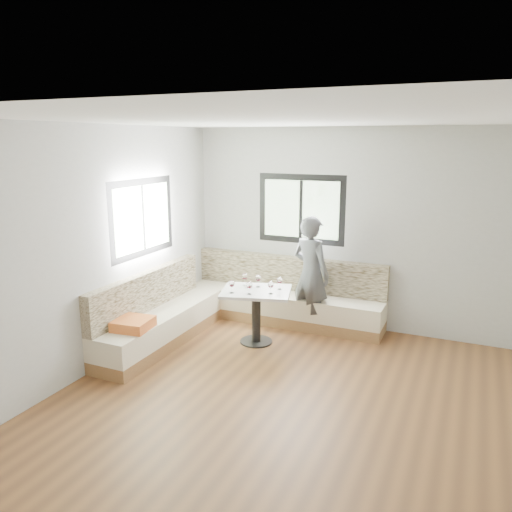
{
  "coord_description": "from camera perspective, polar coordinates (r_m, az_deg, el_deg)",
  "views": [
    {
      "loc": [
        1.42,
        -4.28,
        2.62
      ],
      "look_at": [
        -1.16,
        1.48,
        1.15
      ],
      "focal_mm": 35.0,
      "sensor_mm": 36.0,
      "label": 1
    }
  ],
  "objects": [
    {
      "name": "wine_glass_e",
      "position": [
        6.49,
        2.72,
        -2.83
      ],
      "size": [
        0.08,
        0.08,
        0.17
      ],
      "color": "white",
      "rests_on": "table"
    },
    {
      "name": "olive_ramekin",
      "position": [
        6.6,
        -0.86,
        -3.41
      ],
      "size": [
        0.11,
        0.11,
        0.04
      ],
      "color": "white",
      "rests_on": "table"
    },
    {
      "name": "room",
      "position": [
        4.76,
        4.96,
        -1.63
      ],
      "size": [
        5.01,
        5.01,
        2.81
      ],
      "color": "brown",
      "rests_on": "ground"
    },
    {
      "name": "wine_glass_d",
      "position": [
        6.59,
        0.26,
        -2.57
      ],
      "size": [
        0.08,
        0.08,
        0.17
      ],
      "color": "white",
      "rests_on": "table"
    },
    {
      "name": "wine_glass_c",
      "position": [
        6.3,
        1.7,
        -3.31
      ],
      "size": [
        0.08,
        0.08,
        0.17
      ],
      "color": "white",
      "rests_on": "table"
    },
    {
      "name": "table",
      "position": [
        6.53,
        0.02,
        -5.44
      ],
      "size": [
        1.03,
        0.9,
        0.72
      ],
      "rotation": [
        0.0,
        0.0,
        0.28
      ],
      "color": "black",
      "rests_on": "ground"
    },
    {
      "name": "banquette",
      "position": [
        7.0,
        -2.77,
        -5.96
      ],
      "size": [
        2.9,
        2.8,
        0.95
      ],
      "color": "#996B40",
      "rests_on": "ground"
    },
    {
      "name": "wine_glass_f",
      "position": [
        6.66,
        -1.3,
        -2.4
      ],
      "size": [
        0.08,
        0.08,
        0.17
      ],
      "color": "white",
      "rests_on": "table"
    },
    {
      "name": "wine_glass_b",
      "position": [
        6.28,
        -0.79,
        -3.37
      ],
      "size": [
        0.08,
        0.08,
        0.17
      ],
      "color": "white",
      "rests_on": "table"
    },
    {
      "name": "wine_glass_a",
      "position": [
        6.34,
        -2.8,
        -3.22
      ],
      "size": [
        0.08,
        0.08,
        0.17
      ],
      "color": "white",
      "rests_on": "table"
    },
    {
      "name": "person",
      "position": [
        6.93,
        6.29,
        -2.05
      ],
      "size": [
        0.7,
        0.59,
        1.63
      ],
      "primitive_type": "imported",
      "rotation": [
        0.0,
        0.0,
        2.75
      ],
      "color": "#484A4E",
      "rests_on": "ground"
    }
  ]
}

